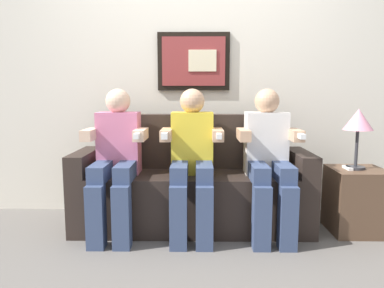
{
  "coord_description": "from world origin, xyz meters",
  "views": [
    {
      "loc": [
        0.04,
        -2.56,
        1.08
      ],
      "look_at": [
        0.0,
        0.15,
        0.7
      ],
      "focal_mm": 34.37,
      "sensor_mm": 36.0,
      "label": 1
    }
  ],
  "objects_px": {
    "person_on_left": "(116,156)",
    "person_in_middle": "(192,156)",
    "couch": "(192,188)",
    "table_lamp": "(358,122)",
    "side_table_right": "(356,200)",
    "person_on_right": "(268,156)",
    "spare_remote_on_table": "(347,168)"
  },
  "relations": [
    {
      "from": "person_on_left",
      "to": "person_in_middle",
      "type": "relative_size",
      "value": 1.0
    },
    {
      "from": "couch",
      "to": "table_lamp",
      "type": "height_order",
      "value": "table_lamp"
    },
    {
      "from": "couch",
      "to": "person_on_left",
      "type": "distance_m",
      "value": 0.66
    },
    {
      "from": "side_table_right",
      "to": "table_lamp",
      "type": "relative_size",
      "value": 1.09
    },
    {
      "from": "person_on_right",
      "to": "side_table_right",
      "type": "distance_m",
      "value": 0.79
    },
    {
      "from": "couch",
      "to": "table_lamp",
      "type": "bearing_deg",
      "value": -4.89
    },
    {
      "from": "couch",
      "to": "person_in_middle",
      "type": "height_order",
      "value": "person_in_middle"
    },
    {
      "from": "person_on_right",
      "to": "side_table_right",
      "type": "bearing_deg",
      "value": 4.97
    },
    {
      "from": "table_lamp",
      "to": "couch",
      "type": "bearing_deg",
      "value": 175.11
    },
    {
      "from": "person_on_left",
      "to": "person_on_right",
      "type": "distance_m",
      "value": 1.15
    },
    {
      "from": "table_lamp",
      "to": "person_on_right",
      "type": "bearing_deg",
      "value": -174.98
    },
    {
      "from": "couch",
      "to": "spare_remote_on_table",
      "type": "bearing_deg",
      "value": -5.69
    },
    {
      "from": "person_on_left",
      "to": "side_table_right",
      "type": "distance_m",
      "value": 1.88
    },
    {
      "from": "couch",
      "to": "person_on_right",
      "type": "relative_size",
      "value": 1.67
    },
    {
      "from": "side_table_right",
      "to": "couch",
      "type": "bearing_deg",
      "value": 175.26
    },
    {
      "from": "person_on_right",
      "to": "side_table_right",
      "type": "relative_size",
      "value": 2.22
    },
    {
      "from": "side_table_right",
      "to": "spare_remote_on_table",
      "type": "distance_m",
      "value": 0.27
    },
    {
      "from": "table_lamp",
      "to": "spare_remote_on_table",
      "type": "distance_m",
      "value": 0.35
    },
    {
      "from": "couch",
      "to": "table_lamp",
      "type": "xyz_separation_m",
      "value": [
        1.25,
        -0.11,
        0.55
      ]
    },
    {
      "from": "person_in_middle",
      "to": "person_on_right",
      "type": "distance_m",
      "value": 0.57
    },
    {
      "from": "person_on_left",
      "to": "spare_remote_on_table",
      "type": "distance_m",
      "value": 1.76
    },
    {
      "from": "person_in_middle",
      "to": "person_on_right",
      "type": "bearing_deg",
      "value": 0.05
    },
    {
      "from": "person_on_left",
      "to": "table_lamp",
      "type": "bearing_deg",
      "value": 1.87
    },
    {
      "from": "person_on_right",
      "to": "table_lamp",
      "type": "distance_m",
      "value": 0.73
    },
    {
      "from": "person_on_right",
      "to": "table_lamp",
      "type": "relative_size",
      "value": 2.41
    },
    {
      "from": "side_table_right",
      "to": "table_lamp",
      "type": "bearing_deg",
      "value": -176.41
    },
    {
      "from": "table_lamp",
      "to": "spare_remote_on_table",
      "type": "xyz_separation_m",
      "value": [
        -0.06,
        -0.01,
        -0.35
      ]
    },
    {
      "from": "person_on_right",
      "to": "spare_remote_on_table",
      "type": "relative_size",
      "value": 8.54
    },
    {
      "from": "person_in_middle",
      "to": "table_lamp",
      "type": "height_order",
      "value": "person_in_middle"
    },
    {
      "from": "couch",
      "to": "side_table_right",
      "type": "relative_size",
      "value": 3.7
    },
    {
      "from": "person_in_middle",
      "to": "side_table_right",
      "type": "bearing_deg",
      "value": 2.76
    },
    {
      "from": "couch",
      "to": "person_on_right",
      "type": "height_order",
      "value": "person_on_right"
    }
  ]
}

